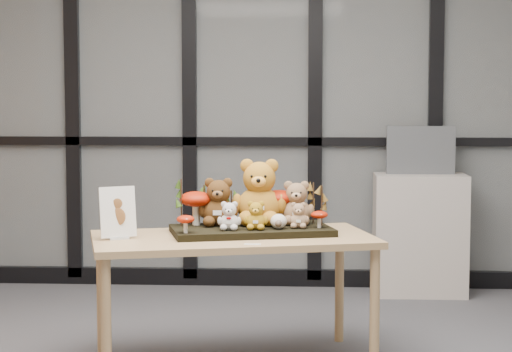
# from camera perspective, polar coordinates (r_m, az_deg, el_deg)

# --- Properties ---
(room_shell) EXTENTS (5.00, 5.00, 5.00)m
(room_shell) POSITION_cam_1_polar(r_m,az_deg,el_deg) (4.18, -2.30, 9.01)
(room_shell) COLOR #ADAAA3
(room_shell) RESTS_ON floor
(glass_partition) EXTENTS (4.90, 0.06, 2.78)m
(glass_partition) POSITION_cam_1_polar(r_m,az_deg,el_deg) (6.64, -0.24, 5.32)
(glass_partition) COLOR #2D383F
(glass_partition) RESTS_ON floor
(display_table) EXTENTS (1.55, 1.05, 0.67)m
(display_table) POSITION_cam_1_polar(r_m,az_deg,el_deg) (4.76, -1.42, -4.52)
(display_table) COLOR tan
(display_table) RESTS_ON floor
(diorama_tray) EXTENTS (0.89, 0.60, 0.04)m
(diorama_tray) POSITION_cam_1_polar(r_m,az_deg,el_deg) (4.82, -0.28, -3.37)
(diorama_tray) COLOR black
(diorama_tray) RESTS_ON display_table
(bear_pooh_yellow) EXTENTS (0.35, 0.33, 0.38)m
(bear_pooh_yellow) POSITION_cam_1_polar(r_m,az_deg,el_deg) (4.91, 0.21, -0.76)
(bear_pooh_yellow) COLOR #B87820
(bear_pooh_yellow) RESTS_ON diorama_tray
(bear_brown_medium) EXTENTS (0.25, 0.24, 0.28)m
(bear_brown_medium) POSITION_cam_1_polar(r_m,az_deg,el_deg) (4.86, -2.32, -1.44)
(bear_brown_medium) COLOR #4C2E12
(bear_brown_medium) RESTS_ON diorama_tray
(bear_tan_back) EXTENTS (0.23, 0.22, 0.25)m
(bear_tan_back) POSITION_cam_1_polar(r_m,az_deg,el_deg) (4.92, 2.50, -1.51)
(bear_tan_back) COLOR #8E6A48
(bear_tan_back) RESTS_ON diorama_tray
(bear_small_yellow) EXTENTS (0.15, 0.14, 0.16)m
(bear_small_yellow) POSITION_cam_1_polar(r_m,az_deg,el_deg) (4.72, -0.00, -2.34)
(bear_small_yellow) COLOR #AD7E17
(bear_small_yellow) RESTS_ON diorama_tray
(bear_white_bow) EXTENTS (0.15, 0.14, 0.16)m
(bear_white_bow) POSITION_cam_1_polar(r_m,az_deg,el_deg) (4.71, -1.65, -2.37)
(bear_white_bow) COLOR silver
(bear_white_bow) RESTS_ON diorama_tray
(bear_beige_small) EXTENTS (0.13, 0.13, 0.15)m
(bear_beige_small) POSITION_cam_1_polar(r_m,az_deg,el_deg) (4.78, 2.63, -2.34)
(bear_beige_small) COLOR #9E7957
(bear_beige_small) RESTS_ON diorama_tray
(plush_cream_hedgehog) EXTENTS (0.08, 0.07, 0.08)m
(plush_cream_hedgehog) POSITION_cam_1_polar(r_m,az_deg,el_deg) (4.75, 1.40, -2.76)
(plush_cream_hedgehog) COLOR silver
(plush_cream_hedgehog) RESTS_ON diorama_tray
(mushroom_back_left) EXTENTS (0.18, 0.18, 0.20)m
(mushroom_back_left) POSITION_cam_1_polar(r_m,az_deg,el_deg) (4.89, -3.71, -1.88)
(mushroom_back_left) COLOR #981804
(mushroom_back_left) RESTS_ON diorama_tray
(mushroom_back_right) EXTENTS (0.18, 0.18, 0.20)m
(mushroom_back_right) POSITION_cam_1_polar(r_m,az_deg,el_deg) (4.96, 1.43, -1.78)
(mushroom_back_right) COLOR #981804
(mushroom_back_right) RESTS_ON diorama_tray
(mushroom_front_left) EXTENTS (0.09, 0.09, 0.10)m
(mushroom_front_left) POSITION_cam_1_polar(r_m,az_deg,el_deg) (4.62, -4.36, -2.92)
(mushroom_front_left) COLOR #981804
(mushroom_front_left) RESTS_ON diorama_tray
(mushroom_front_right) EXTENTS (0.09, 0.09, 0.10)m
(mushroom_front_right) POSITION_cam_1_polar(r_m,az_deg,el_deg) (4.79, 3.92, -2.62)
(mushroom_front_right) COLOR #981804
(mushroom_front_right) RESTS_ON diorama_tray
(sprig_green_far_left) EXTENTS (0.05, 0.05, 0.25)m
(sprig_green_far_left) POSITION_cam_1_polar(r_m,az_deg,el_deg) (4.85, -4.62, -1.64)
(sprig_green_far_left) COLOR #1B330B
(sprig_green_far_left) RESTS_ON diorama_tray
(sprig_green_mid_left) EXTENTS (0.05, 0.05, 0.21)m
(sprig_green_mid_left) POSITION_cam_1_polar(r_m,az_deg,el_deg) (4.91, -3.22, -1.76)
(sprig_green_mid_left) COLOR #1B330B
(sprig_green_mid_left) RESTS_ON diorama_tray
(sprig_dry_far_right) EXTENTS (0.05, 0.05, 0.22)m
(sprig_dry_far_right) POSITION_cam_1_polar(r_m,az_deg,el_deg) (4.97, 3.55, -1.65)
(sprig_dry_far_right) COLOR brown
(sprig_dry_far_right) RESTS_ON diorama_tray
(sprig_dry_mid_right) EXTENTS (0.05, 0.05, 0.21)m
(sprig_dry_mid_right) POSITION_cam_1_polar(r_m,az_deg,el_deg) (4.87, 4.07, -1.83)
(sprig_dry_mid_right) COLOR brown
(sprig_dry_mid_right) RESTS_ON diorama_tray
(sprig_green_centre) EXTENTS (0.05, 0.05, 0.18)m
(sprig_green_centre) POSITION_cam_1_polar(r_m,az_deg,el_deg) (4.94, -1.53, -1.91)
(sprig_green_centre) COLOR #1B330B
(sprig_green_centre) RESTS_ON diorama_tray
(sign_holder) EXTENTS (0.18, 0.13, 0.26)m
(sign_holder) POSITION_cam_1_polar(r_m,az_deg,el_deg) (4.68, -8.50, -2.41)
(sign_holder) COLOR silver
(sign_holder) RESTS_ON display_table
(label_card) EXTENTS (0.08, 0.03, 0.00)m
(label_card) POSITION_cam_1_polar(r_m,az_deg,el_deg) (4.48, -0.22, -4.23)
(label_card) COLOR white
(label_card) RESTS_ON display_table
(cabinet) EXTENTS (0.63, 0.37, 0.84)m
(cabinet) POSITION_cam_1_polar(r_m,az_deg,el_deg) (6.52, 10.04, -3.56)
(cabinet) COLOR #ADA39B
(cabinet) RESTS_ON floor
(monitor) EXTENTS (0.47, 0.05, 0.33)m
(monitor) POSITION_cam_1_polar(r_m,az_deg,el_deg) (6.48, 10.10, 1.58)
(monitor) COLOR #505358
(monitor) RESTS_ON cabinet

